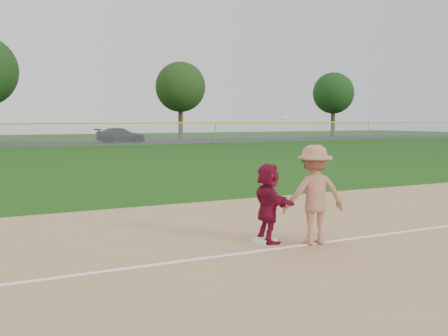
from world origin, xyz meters
TOP-DOWN VIEW (x-y plane):
  - ground at (0.00, 0.00)m, footprint 160.00×160.00m
  - foul_line at (0.00, -0.80)m, footprint 60.00×0.10m
  - first_base at (-0.09, -0.24)m, footprint 0.41×0.41m
  - base_runner at (-0.00, -0.26)m, footprint 0.64×1.45m
  - car_right at (12.19, 45.77)m, footprint 5.07×2.22m
  - first_base_play at (0.68, -0.78)m, footprint 1.33×0.97m
  - tree_3 at (22.00, 52.80)m, footprint 6.00×6.00m
  - tree_4 at (44.00, 51.20)m, footprint 5.60×5.60m

SIDE VIEW (x-z plane):
  - ground at x=0.00m, z-range 0.00..0.00m
  - foul_line at x=0.00m, z-range 0.02..0.03m
  - first_base at x=-0.09m, z-range 0.02..0.10m
  - car_right at x=12.19m, z-range 0.01..1.46m
  - base_runner at x=0.00m, z-range 0.02..1.53m
  - first_base_play at x=0.68m, z-range -0.25..2.14m
  - tree_4 at x=44.00m, z-range 1.51..10.18m
  - tree_3 at x=22.00m, z-range 1.57..10.76m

